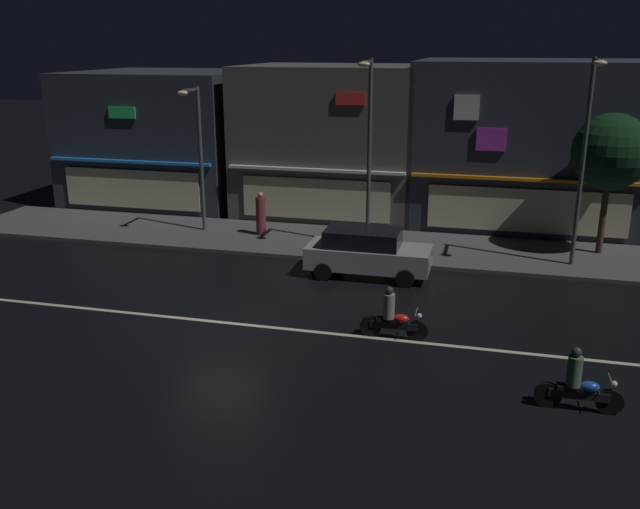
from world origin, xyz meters
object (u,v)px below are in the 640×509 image
streetlamp_mid (369,139)px  parked_car_near_kerb (367,252)px  streetlamp_east (585,147)px  traffic_cone (314,261)px  motorcycle_following (578,385)px  motorcycle_opposite_lane (392,317)px  streetlamp_west (198,146)px  pedestrian_on_sidewalk (261,215)px

streetlamp_mid → parked_car_near_kerb: (0.57, -3.00, -3.50)m
streetlamp_east → parked_car_near_kerb: size_ratio=1.69×
parked_car_near_kerb → traffic_cone: 2.11m
streetlamp_mid → motorcycle_following: streetlamp_mid is taller
streetlamp_east → motorcycle_following: 11.15m
parked_car_near_kerb → traffic_cone: parked_car_near_kerb is taller
motorcycle_following → traffic_cone: (-8.19, 8.32, -0.36)m
streetlamp_east → parked_car_near_kerb: (-7.09, -2.47, -3.56)m
motorcycle_opposite_lane → streetlamp_east: bearing=54.4°
streetlamp_west → streetlamp_mid: size_ratio=0.84×
streetlamp_mid → motorcycle_opposite_lane: 9.23m
motorcycle_opposite_lane → parked_car_near_kerb: bearing=107.8°
pedestrian_on_sidewalk → motorcycle_following: size_ratio=0.96×
streetlamp_west → motorcycle_opposite_lane: (9.47, -8.74, -3.14)m
streetlamp_west → motorcycle_opposite_lane: size_ratio=3.18×
parked_car_near_kerb → streetlamp_east: bearing=-160.8°
parked_car_near_kerb → motorcycle_following: size_ratio=2.26×
streetlamp_mid → parked_car_near_kerb: size_ratio=1.67×
streetlamp_west → pedestrian_on_sidewalk: (2.63, 0.13, -2.80)m
streetlamp_mid → streetlamp_east: 7.67m
pedestrian_on_sidewalk → streetlamp_mid: bearing=-40.1°
streetlamp_east → motorcycle_opposite_lane: 10.09m
streetlamp_mid → streetlamp_west: bearing=175.3°
streetlamp_west → traffic_cone: bearing=-29.3°
traffic_cone → parked_car_near_kerb: bearing=-9.6°
pedestrian_on_sidewalk → traffic_cone: size_ratio=3.30×
streetlamp_west → motorcycle_opposite_lane: bearing=-42.7°
streetlamp_west → pedestrian_on_sidewalk: size_ratio=3.33×
streetlamp_east → parked_car_near_kerb: 8.30m
streetlamp_west → motorcycle_following: streetlamp_west is taller
parked_car_near_kerb → motorcycle_opposite_lane: 5.40m
streetlamp_east → pedestrian_on_sidewalk: 12.82m
streetlamp_mid → motorcycle_following: 13.43m
motorcycle_following → motorcycle_opposite_lane: same height
pedestrian_on_sidewalk → motorcycle_following: bearing=-77.0°
streetlamp_west → streetlamp_east: streetlamp_east is taller
parked_car_near_kerb → traffic_cone: bearing=-9.6°
motorcycle_following → streetlamp_west: bearing=-32.5°
parked_car_near_kerb → motorcycle_following: 10.11m
streetlamp_east → traffic_cone: (-9.08, -2.13, -4.15)m
pedestrian_on_sidewalk → traffic_cone: (3.20, -3.39, -0.70)m
streetlamp_east → traffic_cone: streetlamp_east is taller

